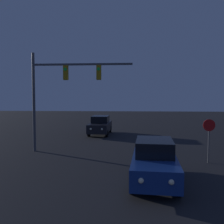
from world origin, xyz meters
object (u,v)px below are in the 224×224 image
Objects in this scene: car_far at (100,125)px; traffic_signal_mast at (59,85)px; car_near at (154,161)px; stop_sign at (209,133)px.

car_far is 8.31m from traffic_signal_mast.
car_near is at bearing -44.57° from traffic_signal_mast.
stop_sign reaches higher than car_near.
car_far is 11.79m from stop_sign.
traffic_signal_mast is at bearing -40.24° from car_near.
car_far is at bearing 125.39° from stop_sign.
traffic_signal_mast reaches higher than stop_sign.
car_near is 13.24m from car_far.
stop_sign reaches higher than car_far.
car_near is 1.01× the size of car_far.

